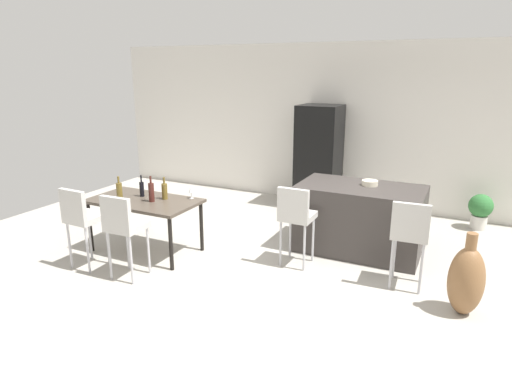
{
  "coord_description": "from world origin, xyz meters",
  "views": [
    {
      "loc": [
        1.9,
        -4.87,
        2.44
      ],
      "look_at": [
        -0.61,
        0.2,
        0.85
      ],
      "focal_mm": 30.79,
      "sensor_mm": 36.0,
      "label": 1
    }
  ],
  "objects_px": {
    "wine_bottle_left": "(142,189)",
    "potted_plant": "(480,209)",
    "dining_chair_far": "(123,224)",
    "refrigerator": "(319,157)",
    "dining_table": "(144,204)",
    "wine_bottle_far": "(119,191)",
    "fruit_bowl": "(370,183)",
    "bar_chair_middle": "(410,231)",
    "bar_chair_left": "(296,214)",
    "wine_bottle_end": "(151,192)",
    "floor_vase": "(466,280)",
    "kitchen_island": "(359,219)",
    "dining_chair_near": "(82,215)",
    "wine_glass_middle": "(191,190)",
    "wine_bottle_near": "(165,191)"
  },
  "relations": [
    {
      "from": "wine_bottle_far",
      "to": "refrigerator",
      "type": "bearing_deg",
      "value": 61.36
    },
    {
      "from": "wine_bottle_far",
      "to": "wine_glass_middle",
      "type": "distance_m",
      "value": 0.95
    },
    {
      "from": "wine_bottle_far",
      "to": "wine_bottle_left",
      "type": "xyz_separation_m",
      "value": [
        0.14,
        0.28,
        -0.02
      ]
    },
    {
      "from": "bar_chair_middle",
      "to": "fruit_bowl",
      "type": "relative_size",
      "value": 4.93
    },
    {
      "from": "dining_table",
      "to": "wine_bottle_far",
      "type": "relative_size",
      "value": 4.49
    },
    {
      "from": "dining_chair_near",
      "to": "bar_chair_left",
      "type": "bearing_deg",
      "value": 27.64
    },
    {
      "from": "bar_chair_middle",
      "to": "wine_bottle_left",
      "type": "height_order",
      "value": "bar_chair_middle"
    },
    {
      "from": "fruit_bowl",
      "to": "potted_plant",
      "type": "height_order",
      "value": "fruit_bowl"
    },
    {
      "from": "kitchen_island",
      "to": "dining_chair_far",
      "type": "relative_size",
      "value": 1.58
    },
    {
      "from": "wine_bottle_far",
      "to": "wine_bottle_end",
      "type": "relative_size",
      "value": 0.95
    },
    {
      "from": "dining_table",
      "to": "dining_chair_near",
      "type": "height_order",
      "value": "dining_chair_near"
    },
    {
      "from": "floor_vase",
      "to": "dining_chair_far",
      "type": "bearing_deg",
      "value": -165.84
    },
    {
      "from": "wine_bottle_left",
      "to": "potted_plant",
      "type": "xyz_separation_m",
      "value": [
        4.26,
        2.88,
        -0.52
      ]
    },
    {
      "from": "bar_chair_left",
      "to": "kitchen_island",
      "type": "bearing_deg",
      "value": 54.92
    },
    {
      "from": "wine_glass_middle",
      "to": "fruit_bowl",
      "type": "xyz_separation_m",
      "value": [
        2.17,
        1.08,
        0.09
      ]
    },
    {
      "from": "bar_chair_middle",
      "to": "refrigerator",
      "type": "relative_size",
      "value": 0.57
    },
    {
      "from": "wine_bottle_near",
      "to": "bar_chair_middle",
      "type": "bearing_deg",
      "value": 5.71
    },
    {
      "from": "fruit_bowl",
      "to": "floor_vase",
      "type": "distance_m",
      "value": 1.89
    },
    {
      "from": "wine_glass_middle",
      "to": "refrigerator",
      "type": "xyz_separation_m",
      "value": [
        0.92,
        2.67,
        0.06
      ]
    },
    {
      "from": "wine_glass_middle",
      "to": "floor_vase",
      "type": "bearing_deg",
      "value": -3.01
    },
    {
      "from": "dining_chair_near",
      "to": "potted_plant",
      "type": "distance_m",
      "value": 5.85
    },
    {
      "from": "wine_bottle_near",
      "to": "wine_bottle_end",
      "type": "distance_m",
      "value": 0.19
    },
    {
      "from": "wine_glass_middle",
      "to": "floor_vase",
      "type": "height_order",
      "value": "wine_glass_middle"
    },
    {
      "from": "bar_chair_left",
      "to": "wine_glass_middle",
      "type": "height_order",
      "value": "bar_chair_left"
    },
    {
      "from": "wine_bottle_far",
      "to": "wine_bottle_near",
      "type": "height_order",
      "value": "wine_bottle_far"
    },
    {
      "from": "bar_chair_middle",
      "to": "fruit_bowl",
      "type": "xyz_separation_m",
      "value": [
        -0.67,
        0.95,
        0.26
      ]
    },
    {
      "from": "bar_chair_middle",
      "to": "wine_bottle_near",
      "type": "distance_m",
      "value": 3.16
    },
    {
      "from": "bar_chair_left",
      "to": "dining_chair_near",
      "type": "height_order",
      "value": "same"
    },
    {
      "from": "dining_table",
      "to": "wine_glass_middle",
      "type": "relative_size",
      "value": 8.5
    },
    {
      "from": "dining_chair_far",
      "to": "fruit_bowl",
      "type": "bearing_deg",
      "value": 42.61
    },
    {
      "from": "potted_plant",
      "to": "wine_bottle_end",
      "type": "bearing_deg",
      "value": -142.85
    },
    {
      "from": "wine_bottle_left",
      "to": "potted_plant",
      "type": "bearing_deg",
      "value": 34.05
    },
    {
      "from": "dining_chair_near",
      "to": "potted_plant",
      "type": "xyz_separation_m",
      "value": [
        4.47,
        3.76,
        -0.37
      ]
    },
    {
      "from": "dining_table",
      "to": "wine_bottle_far",
      "type": "height_order",
      "value": "wine_bottle_far"
    },
    {
      "from": "kitchen_island",
      "to": "dining_chair_near",
      "type": "bearing_deg",
      "value": -144.73
    },
    {
      "from": "bar_chair_left",
      "to": "floor_vase",
      "type": "bearing_deg",
      "value": -8.88
    },
    {
      "from": "dining_table",
      "to": "potted_plant",
      "type": "relative_size",
      "value": 2.62
    },
    {
      "from": "wine_bottle_end",
      "to": "floor_vase",
      "type": "xyz_separation_m",
      "value": [
        3.84,
        0.17,
        -0.5
      ]
    },
    {
      "from": "wine_bottle_far",
      "to": "wine_bottle_end",
      "type": "distance_m",
      "value": 0.45
    },
    {
      "from": "bar_chair_left",
      "to": "wine_bottle_end",
      "type": "relative_size",
      "value": 3.02
    },
    {
      "from": "refrigerator",
      "to": "floor_vase",
      "type": "relative_size",
      "value": 2.08
    },
    {
      "from": "dining_chair_far",
      "to": "refrigerator",
      "type": "distance_m",
      "value": 3.94
    },
    {
      "from": "dining_table",
      "to": "dining_chair_far",
      "type": "bearing_deg",
      "value": -66.41
    },
    {
      "from": "floor_vase",
      "to": "potted_plant",
      "type": "relative_size",
      "value": 1.56
    },
    {
      "from": "dining_chair_far",
      "to": "dining_table",
      "type": "bearing_deg",
      "value": 113.59
    },
    {
      "from": "dining_chair_far",
      "to": "floor_vase",
      "type": "bearing_deg",
      "value": 14.16
    },
    {
      "from": "kitchen_island",
      "to": "wine_bottle_far",
      "type": "height_order",
      "value": "wine_bottle_far"
    },
    {
      "from": "dining_table",
      "to": "potted_plant",
      "type": "distance_m",
      "value": 5.11
    },
    {
      "from": "dining_table",
      "to": "wine_bottle_near",
      "type": "distance_m",
      "value": 0.33
    },
    {
      "from": "dining_chair_far",
      "to": "refrigerator",
      "type": "xyz_separation_m",
      "value": [
        1.12,
        3.77,
        0.22
      ]
    }
  ]
}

